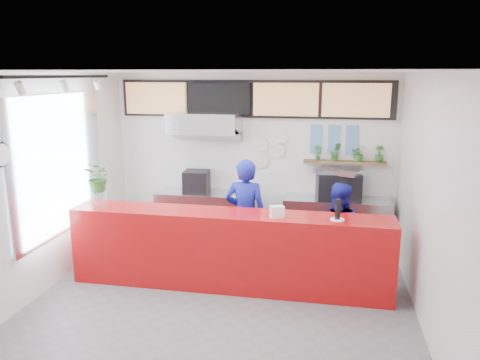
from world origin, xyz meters
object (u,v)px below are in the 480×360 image
Objects in this scene: staff_center at (245,216)px; service_counter at (229,250)px; panini_oven at (196,181)px; espresso_machine at (338,186)px; staff_right at (337,233)px; pepper_mill at (338,209)px.

service_counter is at bearing 80.64° from staff_center.
panini_oven is 2.49m from espresso_machine.
staff_center is at bearing -147.06° from espresso_machine.
panini_oven is at bearing -22.96° from staff_right.
staff_right is at bearing -98.12° from espresso_machine.
service_counter is 16.73× the size of pepper_mill.
espresso_machine is at bearing 50.06° from service_counter.
staff_center is 1.56m from pepper_mill.
panini_oven is (-0.98, 1.80, 0.54)m from service_counter.
pepper_mill is at bearing -2.44° from service_counter.
staff_center is 6.50× the size of pepper_mill.
panini_oven is 0.25× the size of staff_center.
staff_center reaches higher than staff_right.
pepper_mill is (-0.04, -1.86, 0.12)m from espresso_machine.
espresso_machine reaches higher than service_counter.
service_counter is 2.42m from espresso_machine.
staff_right reaches higher than pepper_mill.
espresso_machine is (2.49, 0.00, 0.04)m from panini_oven.
service_counter is at bearing -65.21° from panini_oven.
staff_right is (2.47, -1.31, -0.35)m from panini_oven.
espresso_machine is at bearing 88.89° from pepper_mill.
service_counter is at bearing 177.56° from pepper_mill.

